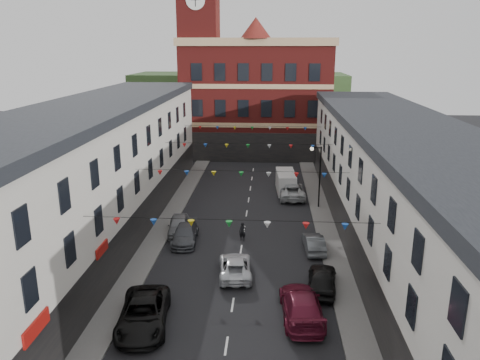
% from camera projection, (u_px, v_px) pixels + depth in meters
% --- Properties ---
extents(ground, '(160.00, 160.00, 0.00)m').
position_uv_depth(ground, '(237.00, 274.00, 31.84)').
color(ground, black).
rests_on(ground, ground).
extents(pavement_left, '(1.80, 64.00, 0.15)m').
position_uv_depth(pavement_left, '(145.00, 257.00, 34.18)').
color(pavement_left, '#605E5B').
rests_on(pavement_left, ground).
extents(pavement_right, '(1.80, 64.00, 0.15)m').
position_uv_depth(pavement_right, '(336.00, 263.00, 33.30)').
color(pavement_right, '#605E5B').
rests_on(pavement_right, ground).
extents(terrace_left, '(8.40, 56.00, 10.70)m').
position_uv_depth(terrace_left, '(67.00, 191.00, 32.08)').
color(terrace_left, silver).
rests_on(terrace_left, ground).
extents(terrace_right, '(8.40, 56.00, 9.70)m').
position_uv_depth(terrace_right, '(417.00, 205.00, 30.73)').
color(terrace_right, silver).
rests_on(terrace_right, ground).
extents(civic_building, '(20.60, 13.30, 18.50)m').
position_uv_depth(civic_building, '(256.00, 96.00, 66.02)').
color(civic_building, maroon).
rests_on(civic_building, ground).
extents(clock_tower, '(5.60, 5.60, 30.00)m').
position_uv_depth(clock_tower, '(199.00, 47.00, 61.80)').
color(clock_tower, maroon).
rests_on(clock_tower, ground).
extents(distant_hill, '(40.00, 14.00, 10.00)m').
position_uv_depth(distant_hill, '(239.00, 100.00, 90.21)').
color(distant_hill, '#2D4620').
rests_on(distant_hill, ground).
extents(street_lamp, '(1.10, 0.36, 6.00)m').
position_uv_depth(street_lamp, '(318.00, 169.00, 43.79)').
color(street_lamp, black).
rests_on(street_lamp, ground).
extents(car_left_c, '(3.28, 5.91, 1.56)m').
position_uv_depth(car_left_c, '(143.00, 313.00, 25.68)').
color(car_left_c, black).
rests_on(car_left_c, ground).
extents(car_left_d, '(2.09, 4.66, 1.33)m').
position_uv_depth(car_left_d, '(185.00, 234.00, 36.81)').
color(car_left_d, '#474A50').
rests_on(car_left_d, ground).
extents(car_left_e, '(2.23, 4.43, 1.45)m').
position_uv_depth(car_left_e, '(179.00, 225.00, 38.53)').
color(car_left_e, gray).
rests_on(car_left_e, ground).
extents(car_right_c, '(2.58, 5.64, 1.60)m').
position_uv_depth(car_right_c, '(302.00, 305.00, 26.47)').
color(car_right_c, maroon).
rests_on(car_right_c, ground).
extents(car_right_d, '(2.31, 4.60, 1.50)m').
position_uv_depth(car_right_d, '(322.00, 279.00, 29.56)').
color(car_right_d, black).
rests_on(car_right_d, ground).
extents(car_right_e, '(1.59, 3.96, 1.28)m').
position_uv_depth(car_right_e, '(314.00, 243.00, 35.26)').
color(car_right_e, '#575B60').
rests_on(car_right_e, ground).
extents(car_right_f, '(2.77, 5.65, 1.54)m').
position_uv_depth(car_right_f, '(292.00, 190.00, 47.78)').
color(car_right_f, '#B3B6B8').
rests_on(car_right_f, ground).
extents(moving_car, '(2.55, 4.79, 1.28)m').
position_uv_depth(moving_car, '(235.00, 266.00, 31.50)').
color(moving_car, silver).
rests_on(moving_car, ground).
extents(white_van, '(2.12, 4.91, 2.13)m').
position_uv_depth(white_van, '(286.00, 182.00, 49.68)').
color(white_van, silver).
rests_on(white_van, ground).
extents(pedestrian, '(0.62, 0.49, 1.51)m').
position_uv_depth(pedestrian, '(243.00, 232.00, 37.10)').
color(pedestrian, black).
rests_on(pedestrian, ground).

